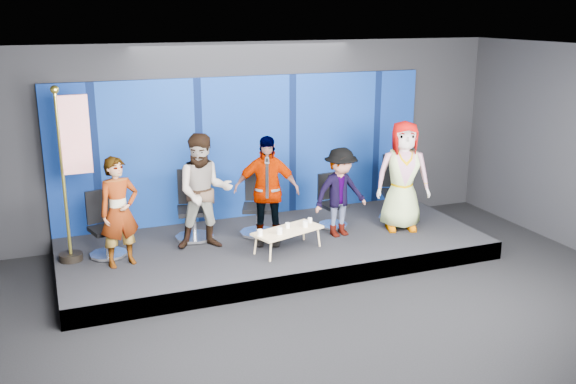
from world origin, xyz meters
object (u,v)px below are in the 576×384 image
object	(u,v)px
mug_e	(310,220)
chair_e	(397,199)
panelist_d	(340,192)
coffee_table	(288,231)
panelist_a	(119,212)
chair_a	(106,235)
panelist_b	(204,192)
chair_c	(258,213)
mug_c	(288,225)
chair_d	(332,209)
mug_a	(260,233)
mug_b	(280,231)
panelist_c	(266,191)
panelist_e	(403,176)
flag_stand	(72,170)
mug_d	(305,224)
chair_b	(194,217)

from	to	relation	value
mug_e	chair_e	bearing A→B (deg)	16.14
panelist_d	coffee_table	size ratio (longest dim) A/B	1.23
panelist_d	panelist_a	bearing A→B (deg)	173.16
chair_a	panelist_b	bearing A→B (deg)	-22.90
chair_c	mug_c	xyz separation A→B (m)	(0.21, -0.86, 0.03)
panelist_a	coffee_table	world-z (taller)	panelist_a
chair_d	mug_a	world-z (taller)	chair_d
mug_b	mug_e	size ratio (longest dim) A/B	1.25
panelist_b	chair_d	bearing A→B (deg)	15.16
chair_e	coffee_table	xyz separation A→B (m)	(-2.44, -0.76, -0.07)
panelist_c	panelist_e	bearing A→B (deg)	18.12
mug_e	flag_stand	world-z (taller)	flag_stand
mug_b	chair_c	bearing A→B (deg)	89.32
chair_d	chair_e	size ratio (longest dim) A/B	0.80
mug_a	flag_stand	distance (m)	2.98
panelist_c	panelist_d	world-z (taller)	panelist_c
chair_d	flag_stand	xyz separation A→B (m)	(-4.32, -0.03, 1.11)
chair_d	mug_b	xyz separation A→B (m)	(-1.37, -1.00, 0.09)
panelist_b	mug_e	xyz separation A→B (m)	(1.65, -0.43, -0.55)
chair_a	flag_stand	world-z (taller)	flag_stand
chair_d	panelist_d	xyz separation A→B (m)	(-0.08, -0.49, 0.45)
panelist_e	mug_b	bearing A→B (deg)	-151.49
panelist_a	coffee_table	bearing A→B (deg)	-22.98
panelist_b	panelist_c	world-z (taller)	panelist_b
chair_e	panelist_e	bearing A→B (deg)	-93.12
panelist_c	mug_a	distance (m)	0.80
mug_c	coffee_table	bearing A→B (deg)	-111.82
coffee_table	panelist_c	bearing A→B (deg)	115.36
chair_a	mug_b	distance (m)	2.73
mug_c	mug_b	bearing A→B (deg)	-134.65
chair_a	chair_d	world-z (taller)	chair_a
mug_c	mug_e	bearing A→B (deg)	14.57
mug_b	mug_e	world-z (taller)	mug_b
chair_d	panelist_a	bearing A→B (deg)	-179.33
mug_e	mug_b	bearing A→B (deg)	-152.81
mug_b	mug_c	xyz separation A→B (m)	(0.22, 0.23, -0.01)
chair_a	mug_d	size ratio (longest dim) A/B	10.31
panelist_d	chair_a	bearing A→B (deg)	166.17
chair_b	panelist_d	world-z (taller)	panelist_d
chair_b	mug_a	bearing A→B (deg)	-48.65
mug_b	mug_d	world-z (taller)	mug_b
panelist_b	chair_e	size ratio (longest dim) A/B	1.59
panelist_e	mug_c	world-z (taller)	panelist_e
panelist_c	chair_a	bearing A→B (deg)	-167.47
mug_e	mug_d	bearing A→B (deg)	-132.22
mug_d	mug_e	bearing A→B (deg)	47.78
panelist_c	mug_d	size ratio (longest dim) A/B	18.11
mug_b	flag_stand	bearing A→B (deg)	161.85
chair_e	mug_a	world-z (taller)	chair_e
chair_c	panelist_d	distance (m)	1.46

